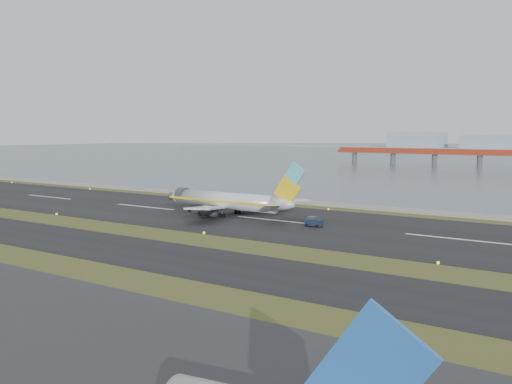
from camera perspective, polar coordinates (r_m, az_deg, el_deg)
ground at (r=114.31m, az=-7.16°, el=-4.21°), size 1000.00×1000.00×0.00m
taxiway_strip at (r=106.19m, az=-11.70°, el=-5.00°), size 1000.00×18.00×0.10m
runway_strip at (r=137.09m, az=1.64°, el=-2.54°), size 1000.00×45.00×0.10m
seawall at (r=162.19m, az=7.82°, el=-1.19°), size 1000.00×2.50×1.00m
airliner at (r=143.38m, az=-2.32°, el=-0.82°), size 38.52×32.89×12.80m
pushback_tug at (r=128.22m, az=5.15°, el=-2.68°), size 3.44×2.17×2.12m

